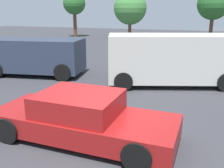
% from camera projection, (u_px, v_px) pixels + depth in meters
% --- Properties ---
extents(ground_plane, '(80.00, 80.00, 0.00)m').
position_uv_depth(ground_plane, '(98.00, 137.00, 6.52)').
color(ground_plane, '#38383D').
extents(sedan_foreground, '(4.64, 1.88, 1.19)m').
position_uv_depth(sedan_foreground, '(82.00, 118.00, 6.30)').
color(sedan_foreground, maroon).
rests_on(sedan_foreground, ground_plane).
extents(van_white, '(5.68, 3.71, 2.16)m').
position_uv_depth(van_white, '(171.00, 58.00, 10.89)').
color(van_white, silver).
rests_on(van_white, ground_plane).
extents(suv_dark, '(4.89, 2.89, 1.80)m').
position_uv_depth(suv_dark, '(36.00, 55.00, 12.64)').
color(suv_dark, '#2D384C').
rests_on(suv_dark, ground_plane).
extents(tree_back_left, '(3.36, 3.36, 5.56)m').
position_uv_depth(tree_back_left, '(214.00, 4.00, 26.69)').
color(tree_back_left, brown).
rests_on(tree_back_left, ground_plane).
extents(tree_back_center, '(2.71, 2.71, 5.39)m').
position_uv_depth(tree_back_center, '(74.00, 4.00, 31.06)').
color(tree_back_center, brown).
rests_on(tree_back_center, ground_plane).
extents(tree_far_right, '(3.93, 3.93, 5.44)m').
position_uv_depth(tree_far_right, '(130.00, 8.00, 30.33)').
color(tree_far_right, brown).
rests_on(tree_far_right, ground_plane).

